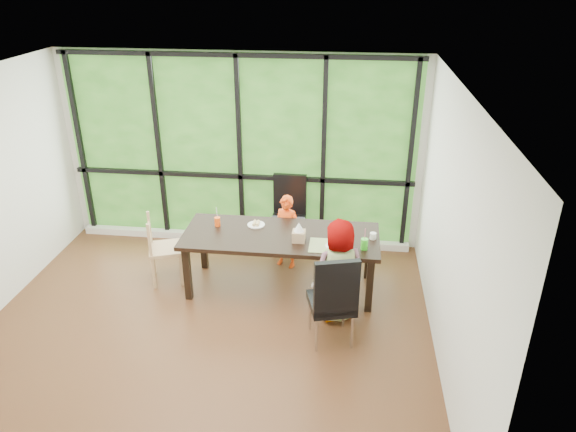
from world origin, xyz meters
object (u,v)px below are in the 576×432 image
object	(u,v)px
plate_far	(256,225)
green_cup	(364,244)
dining_table	(281,261)
child_toddler	(287,231)
child_older	(337,271)
plate_near	(336,247)
white_mug	(373,236)
tissue_box	(299,236)
chair_interior_leather	(332,297)
chair_end_beech	(165,248)
chair_window_leather	(288,216)
orange_cup	(217,222)

from	to	relation	value
plate_far	green_cup	distance (m)	1.41
dining_table	child_toddler	xyz separation A→B (m)	(-0.00, 0.57, 0.13)
child_older	plate_near	world-z (taller)	child_older
white_mug	tissue_box	distance (m)	0.88
child_older	tissue_box	distance (m)	0.64
dining_table	plate_near	distance (m)	0.81
chair_interior_leather	tissue_box	bearing A→B (deg)	-76.97
dining_table	child_older	distance (m)	0.91
child_toddler	tissue_box	bearing A→B (deg)	-52.35
chair_end_beech	child_older	distance (m)	2.25
child_toddler	tissue_box	xyz separation A→B (m)	(0.23, -0.70, 0.31)
plate_far	white_mug	bearing A→B (deg)	-7.56
child_older	tissue_box	size ratio (longest dim) A/B	8.15
chair_interior_leather	plate_near	world-z (taller)	chair_interior_leather
plate_far	white_mug	xyz separation A→B (m)	(1.44, -0.19, 0.03)
chair_window_leather	child_older	distance (m)	1.66
white_mug	orange_cup	bearing A→B (deg)	176.39
chair_end_beech	tissue_box	world-z (taller)	chair_end_beech
plate_far	orange_cup	size ratio (longest dim) A/B	1.89
dining_table	child_toddler	world-z (taller)	child_toddler
child_older	green_cup	distance (m)	0.46
plate_far	tissue_box	xyz separation A→B (m)	(0.57, -0.35, 0.06)
plate_near	white_mug	size ratio (longest dim) A/B	3.16
plate_far	tissue_box	distance (m)	0.67
dining_table	chair_interior_leather	world-z (taller)	chair_interior_leather
white_mug	plate_far	bearing A→B (deg)	172.44
chair_interior_leather	plate_far	world-z (taller)	chair_interior_leather
child_older	orange_cup	xyz separation A→B (m)	(-1.51, 0.67, 0.20)
dining_table	chair_window_leather	world-z (taller)	chair_window_leather
child_toddler	tissue_box	distance (m)	0.80
chair_interior_leather	orange_cup	xyz separation A→B (m)	(-1.47, 1.08, 0.27)
plate_far	plate_near	bearing A→B (deg)	-23.89
green_cup	chair_end_beech	bearing A→B (deg)	173.91
green_cup	chair_interior_leather	bearing A→B (deg)	-115.32
plate_near	green_cup	bearing A→B (deg)	-1.49
green_cup	plate_far	bearing A→B (deg)	161.12
chair_end_beech	green_cup	bearing A→B (deg)	-115.84
child_older	plate_far	xyz separation A→B (m)	(-1.04, 0.74, 0.14)
plate_near	child_toddler	bearing A→B (deg)	129.90
child_older	plate_far	size ratio (longest dim) A/B	5.65
dining_table	child_toddler	distance (m)	0.58
chair_interior_leather	orange_cup	world-z (taller)	chair_interior_leather
dining_table	orange_cup	size ratio (longest dim) A/B	20.61
chair_end_beech	white_mug	xyz separation A→B (m)	(2.57, 0.00, 0.34)
child_toddler	plate_far	xyz separation A→B (m)	(-0.34, -0.36, 0.25)
chair_window_leather	plate_far	distance (m)	0.84
dining_table	orange_cup	bearing A→B (deg)	170.21
plate_near	tissue_box	size ratio (longest dim) A/B	1.63
chair_window_leather	child_older	xyz separation A→B (m)	(0.73, -1.49, 0.07)
child_older	green_cup	bearing A→B (deg)	-157.81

